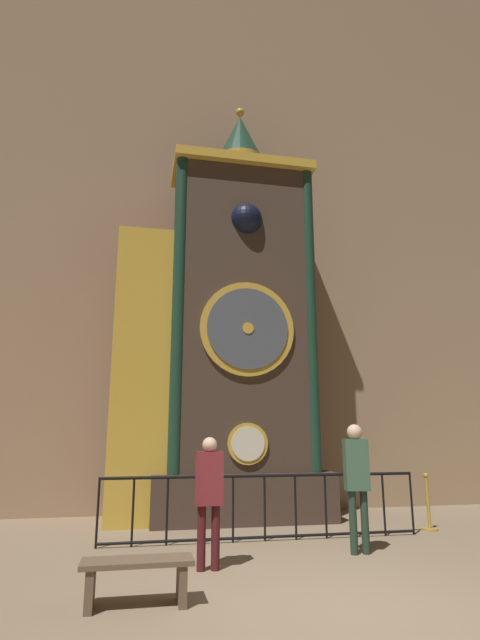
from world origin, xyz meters
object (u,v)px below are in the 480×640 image
at_px(clock_tower, 223,332).
at_px(stanchion_post, 429,512).
at_px(visitor_near, 209,489).
at_px(visitor_bench, 137,574).
at_px(visitor_far, 357,474).

distance_m(clock_tower, stanchion_post, 5.18).
height_order(visitor_near, visitor_bench, visitor_near).
distance_m(visitor_near, visitor_far, 2.28).
height_order(visitor_far, visitor_bench, visitor_far).
bearing_deg(visitor_far, clock_tower, 125.41).
height_order(stanchion_post, visitor_bench, stanchion_post).
relative_size(clock_tower, visitor_far, 5.12).
xyz_separation_m(visitor_near, stanchion_post, (4.22, 1.85, -0.66)).
relative_size(clock_tower, visitor_near, 5.70).
distance_m(clock_tower, visitor_near, 4.59).
bearing_deg(visitor_far, stanchion_post, 46.13).
xyz_separation_m(clock_tower, stanchion_post, (3.44, -1.70, -3.47)).
distance_m(stanchion_post, visitor_bench, 5.94).
height_order(clock_tower, stanchion_post, clock_tower).
bearing_deg(visitor_near, visitor_far, 10.38).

